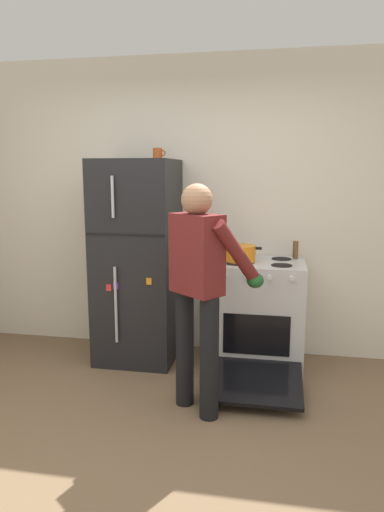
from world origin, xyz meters
The scene contains 8 objects.
ground centered at (0.00, 0.00, 0.00)m, with size 8.00×8.00×0.00m, color brown.
kitchen_wall_back centered at (0.00, 1.95, 1.35)m, with size 6.00×0.10×2.70m, color silver.
refrigerator centered at (-0.49, 1.57, 0.89)m, with size 0.68×0.72×1.78m.
stove_range centered at (0.58, 1.55, 0.45)m, with size 0.76×1.23×0.93m.
person_cook centered at (0.22, 0.72, 0.95)m, with size 0.66×0.69×1.60m.
red_pot centered at (0.42, 1.52, 1.00)m, with size 0.35×0.25×0.14m.
coffee_mug centered at (-0.31, 1.62, 1.83)m, with size 0.11×0.08×0.10m.
pepper_mill centered at (0.88, 1.77, 1.01)m, with size 0.05×0.05×0.15m, color brown.
Camera 1 is at (0.73, -2.33, 1.67)m, focal length 32.62 mm.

